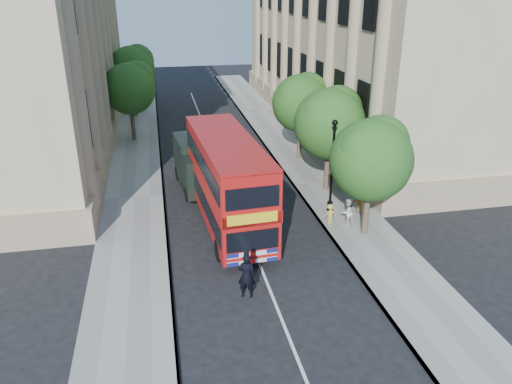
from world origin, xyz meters
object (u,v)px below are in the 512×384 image
box_van (198,166)px  police_constable (247,276)px  double_decker_bus (227,179)px  woman_pedestrian (347,212)px  lamp_post (332,170)px

box_van → police_constable: (0.83, -11.94, -0.52)m
double_decker_bus → woman_pedestrian: 6.45m
box_van → woman_pedestrian: bearing=-49.7°
police_constable → double_decker_bus: bearing=-74.5°
lamp_post → double_decker_bus: 5.80m
double_decker_bus → woman_pedestrian: (6.02, -1.57, -1.70)m
box_van → woman_pedestrian: (7.10, -6.84, -0.63)m
lamp_post → police_constable: lamp_post is taller
police_constable → lamp_post: bearing=-112.8°
lamp_post → police_constable: (-6.03, -7.08, -1.53)m
box_van → police_constable: box_van is taller
lamp_post → police_constable: bearing=-130.4°
lamp_post → woman_pedestrian: bearing=-83.2°
woman_pedestrian → lamp_post: bearing=-103.5°
double_decker_bus → police_constable: (-0.25, -6.66, -1.58)m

